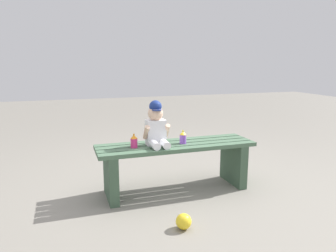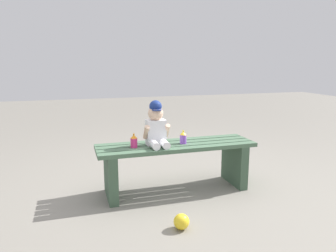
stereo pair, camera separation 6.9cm
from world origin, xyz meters
The scene contains 6 objects.
ground_plane centered at (0.00, 0.00, 0.00)m, with size 16.00×16.00×0.00m, color gray.
park_bench centered at (0.00, 0.00, 0.30)m, with size 1.45×0.40×0.45m.
child_figure centered at (-0.19, 0.00, 0.63)m, with size 0.23×0.27×0.40m.
sippy_cup_left centered at (-0.40, -0.02, 0.51)m, with size 0.06×0.06×0.12m.
sippy_cup_right centered at (0.06, -0.02, 0.51)m, with size 0.06×0.06×0.12m.
toy_ball centered at (-0.19, -0.69, 0.06)m, with size 0.12×0.12×0.12m, color yellow.
Camera 2 is at (-0.91, -2.70, 1.19)m, focal length 34.18 mm.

